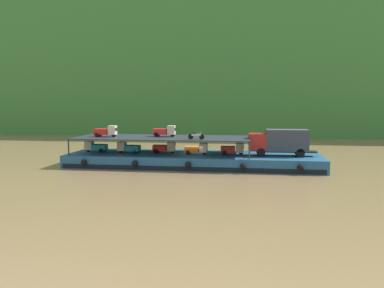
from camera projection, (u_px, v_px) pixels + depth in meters
ground_plane at (194, 166)px, 48.38m from camera, size 400.00×400.00×0.00m
hillside_far_bank at (225, 53)px, 103.22m from camera, size 130.56×38.79×35.98m
cargo_barge at (194, 160)px, 48.27m from camera, size 30.41×8.90×1.50m
covered_lorry at (280, 141)px, 46.31m from camera, size 7.90×2.46×3.10m
cargo_rack at (163, 138)px, 48.57m from camera, size 21.21×7.54×2.00m
mini_truck_lower_stern at (96, 146)px, 49.97m from camera, size 2.75×1.21×1.38m
mini_truck_lower_aft at (128, 147)px, 48.90m from camera, size 2.79×1.30×1.38m
mini_truck_lower_mid at (165, 147)px, 48.91m from camera, size 2.77×1.25×1.38m
mini_truck_lower_fore at (197, 149)px, 47.68m from camera, size 2.75×1.22×1.38m
mini_truck_lower_bow at (233, 149)px, 47.49m from camera, size 2.79×1.29×1.38m
mini_truck_upper_stern at (106, 131)px, 48.89m from camera, size 2.77×1.25×1.38m
mini_truck_upper_mid at (165, 131)px, 49.06m from camera, size 2.76×1.23×1.38m
motorcycle_upper_port at (196, 136)px, 45.65m from camera, size 1.90×0.55×0.87m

